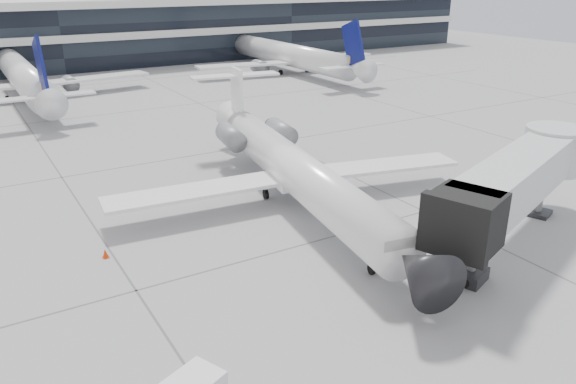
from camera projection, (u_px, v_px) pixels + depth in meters
ground at (301, 245)px, 33.61m from camera, size 220.00×220.00×0.00m
terminal at (50, 36)px, 97.30m from camera, size 170.00×22.00×10.00m
bg_jet_center at (27, 97)px, 73.72m from camera, size 32.00×40.00×9.60m
bg_jet_right at (288, 72)px, 92.87m from camera, size 32.00×40.00×9.60m
regional_jet at (293, 167)px, 39.17m from camera, size 26.06×32.50×7.52m
jet_bridge at (522, 175)px, 32.85m from camera, size 17.42×8.83×5.74m
traffic_cone at (105, 253)px, 32.08m from camera, size 0.39×0.39×0.55m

